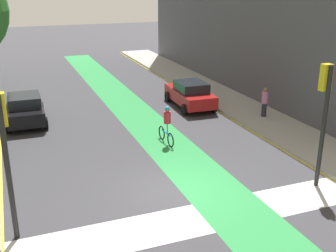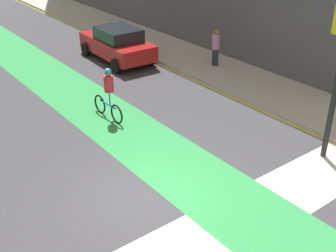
# 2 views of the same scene
# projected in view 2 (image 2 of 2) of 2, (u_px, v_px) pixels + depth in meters

# --- Properties ---
(ground_plane) EXTENTS (120.00, 120.00, 0.00)m
(ground_plane) POSITION_uv_depth(u_px,v_px,m) (154.00, 195.00, 11.11)
(ground_plane) COLOR #38383D
(bike_lane_paint) EXTENTS (2.40, 60.00, 0.01)m
(bike_lane_paint) POSITION_uv_depth(u_px,v_px,m) (194.00, 177.00, 11.84)
(bike_lane_paint) COLOR #2D8C47
(bike_lane_paint) RESTS_ON ground_plane
(crosswalk_band) EXTENTS (12.00, 1.80, 0.01)m
(crosswalk_band) POSITION_uv_depth(u_px,v_px,m) (206.00, 238.00, 9.70)
(crosswalk_band) COLOR silver
(crosswalk_band) RESTS_ON ground_plane
(sidewalk_right) EXTENTS (3.00, 60.00, 0.15)m
(sidewalk_right) POSITION_uv_depth(u_px,v_px,m) (329.00, 115.00, 15.12)
(sidewalk_right) COLOR #9E9E99
(sidewalk_right) RESTS_ON ground_plane
(curb_stripe_right) EXTENTS (0.16, 60.00, 0.01)m
(curb_stripe_right) POSITION_uv_depth(u_px,v_px,m) (301.00, 129.00, 14.34)
(curb_stripe_right) COLOR yellow
(curb_stripe_right) RESTS_ON ground_plane
(car_red_right_far) EXTENTS (2.15, 4.26, 1.57)m
(car_red_right_far) POSITION_uv_depth(u_px,v_px,m) (117.00, 44.00, 20.09)
(car_red_right_far) COLOR #A51919
(car_red_right_far) RESTS_ON ground_plane
(cyclist_in_lane) EXTENTS (0.32, 1.73, 1.86)m
(cyclist_in_lane) POSITION_uv_depth(u_px,v_px,m) (108.00, 93.00, 14.55)
(cyclist_in_lane) COLOR black
(cyclist_in_lane) RESTS_ON ground_plane
(pedestrian_sidewalk_right_a) EXTENTS (0.34, 0.34, 1.63)m
(pedestrian_sidewalk_right_a) POSITION_uv_depth(u_px,v_px,m) (216.00, 47.00, 19.02)
(pedestrian_sidewalk_right_a) COLOR #262638
(pedestrian_sidewalk_right_a) RESTS_ON sidewalk_right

